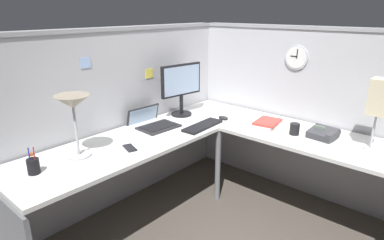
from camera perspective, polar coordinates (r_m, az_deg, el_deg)
The scene contains 18 objects.
ground_plane at distance 3.08m, azimuth 4.90°, elevation -15.47°, with size 6.80×6.80×0.00m, color #4C443D.
cubicle_wall_back at distance 3.06m, azimuth -12.11°, elevation 0.49°, with size 2.57×0.12×1.58m.
cubicle_wall_right at distance 3.32m, azimuth 18.02°, elevation 1.43°, with size 0.12×2.37×1.58m.
desk at distance 2.64m, azimuth 4.20°, elevation -5.81°, with size 2.35×2.15×0.73m.
monitor at distance 3.18m, azimuth -1.85°, elevation 5.91°, with size 0.46×0.20×0.50m.
laptop at distance 2.98m, azimuth -6.96°, elevation -0.46°, with size 0.36×0.40×0.22m.
keyboard at distance 2.92m, azimuth 1.85°, elevation -0.99°, with size 0.43×0.14×0.02m, color black.
computer_mouse at distance 3.13m, azimuth 5.40°, elevation 0.40°, with size 0.06×0.10×0.03m, color #232326.
desk_lamp_dome at distance 2.37m, azimuth -19.77°, elevation 2.12°, with size 0.24×0.24×0.44m.
pen_cup at distance 2.33m, azimuth -25.66°, elevation -7.14°, with size 0.08×0.08×0.18m.
cell_phone at distance 2.52m, azimuth -10.68°, elevation -4.74°, with size 0.07×0.14×0.01m, color black.
office_phone at distance 2.86m, azimuth 21.72°, elevation -2.26°, with size 0.21×0.22×0.11m.
book_stack at distance 3.03m, azimuth 12.69°, elevation -0.55°, with size 0.30×0.23×0.04m.
desk_lamp_paper at distance 2.70m, azimuth 29.55°, elevation 3.16°, with size 0.13×0.13×0.53m.
coffee_mug at distance 2.87m, azimuth 17.26°, elevation -1.48°, with size 0.08×0.08×0.10m, color black.
wall_clock at distance 3.19m, azimuth 17.58°, elevation 10.25°, with size 0.04×0.22×0.22m.
pinned_note_leftmost at distance 2.71m, azimuth -17.88°, elevation 9.35°, with size 0.09×0.00×0.08m, color #99B7E5.
pinned_note_middle at distance 3.12m, azimuth -7.37°, elevation 7.94°, with size 0.09×0.00×0.09m, color #EAD84C.
Camera 1 is at (-2.07, -1.49, 1.72)m, focal length 30.96 mm.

